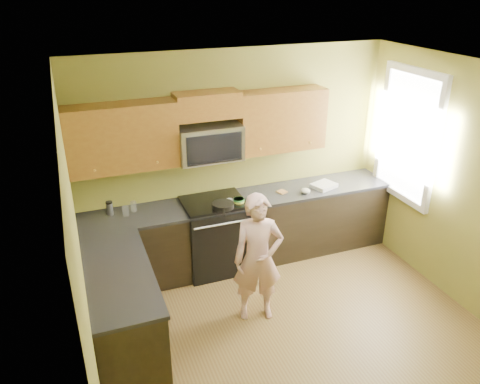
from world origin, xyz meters
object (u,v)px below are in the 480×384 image
microwave (210,159)px  butter_tub (239,204)px  frying_pan (223,207)px  stove (215,235)px  woman (258,259)px  travel_mug (111,214)px

microwave → butter_tub: bearing=-43.3°
microwave → frying_pan: bearing=-81.3°
microwave → stove: bearing=-90.0°
woman → travel_mug: woman is taller
microwave → woman: microwave is taller
travel_mug → frying_pan: bearing=-15.5°
woman → frying_pan: bearing=110.1°
stove → travel_mug: 1.30m
woman → butter_tub: 0.95m
woman → frying_pan: woman is taller
stove → microwave: (0.00, 0.12, 0.97)m
stove → frying_pan: bearing=-76.1°
microwave → butter_tub: size_ratio=5.70×
butter_tub → woman: bearing=-98.2°
butter_tub → frying_pan: bearing=-162.9°
stove → frying_pan: size_ratio=2.09×
stove → frying_pan: frying_pan is taller
microwave → butter_tub: microwave is taller
microwave → travel_mug: 1.33m
travel_mug → butter_tub: bearing=-10.7°
stove → butter_tub: bearing=-26.2°
frying_pan → travel_mug: (-1.27, 0.35, -0.03)m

